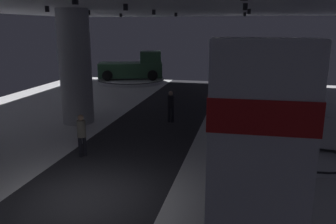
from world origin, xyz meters
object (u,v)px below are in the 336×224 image
object	(u,v)px
column_left	(75,67)
pickup_truck_mid_right	(291,118)
visitor_walking_far	(82,133)
display_platform_mid_right	(297,144)
visitor_walking_near	(171,105)
display_platform_deep_left	(131,80)
pickup_truck_deep_left	(135,68)
display_platform_deep_right	(290,88)
display_car_deep_right	(291,77)

from	to	relation	value
column_left	pickup_truck_mid_right	distance (m)	10.15
pickup_truck_mid_right	visitor_walking_far	size ratio (longest dim) A/B	3.47
display_platform_mid_right	visitor_walking_near	world-z (taller)	visitor_walking_near
display_platform_deep_left	visitor_walking_near	distance (m)	13.10
pickup_truck_deep_left	display_platform_deep_right	distance (m)	12.65
display_platform_mid_right	visitor_walking_near	size ratio (longest dim) A/B	3.81
display_platform_mid_right	pickup_truck_mid_right	size ratio (longest dim) A/B	1.10
display_platform_mid_right	visitor_walking_far	bearing A→B (deg)	-160.05
pickup_truck_deep_left	visitor_walking_near	xyz separation A→B (m)	(5.73, -11.69, -0.35)
pickup_truck_mid_right	display_platform_mid_right	bearing A→B (deg)	-7.25
display_platform_deep_left	display_platform_deep_right	bearing A→B (deg)	-3.33
column_left	pickup_truck_mid_right	xyz separation A→B (m)	(9.93, -1.37, -1.59)
column_left	pickup_truck_mid_right	bearing A→B (deg)	-7.85
column_left	display_platform_mid_right	bearing A→B (deg)	-7.83
display_platform_deep_left	display_car_deep_right	size ratio (longest dim) A/B	1.26
display_platform_deep_left	pickup_truck_deep_left	distance (m)	1.12
display_car_deep_right	pickup_truck_deep_left	bearing A→B (deg)	176.10
pickup_truck_deep_left	visitor_walking_near	bearing A→B (deg)	-63.88
visitor_walking_near	column_left	bearing A→B (deg)	-167.90
pickup_truck_mid_right	visitor_walking_near	bearing A→B (deg)	156.59
display_platform_deep_right	display_platform_mid_right	size ratio (longest dim) A/B	0.78
display_platform_deep_left	display_car_deep_right	xyz separation A→B (m)	(12.90, -0.78, 0.81)
display_platform_deep_right	column_left	bearing A→B (deg)	-133.87
display_car_deep_right	display_platform_mid_right	bearing A→B (deg)	-94.93
display_platform_deep_left	pickup_truck_mid_right	world-z (taller)	pickup_truck_mid_right
display_platform_mid_right	visitor_walking_near	bearing A→B (deg)	157.42
display_platform_deep_left	display_platform_mid_right	distance (m)	18.27
column_left	pickup_truck_deep_left	world-z (taller)	column_left
display_platform_deep_left	visitor_walking_near	world-z (taller)	visitor_walking_near
display_platform_deep_right	visitor_walking_far	world-z (taller)	visitor_walking_far
visitor_walking_near	visitor_walking_far	size ratio (longest dim) A/B	1.00
column_left	display_platform_mid_right	size ratio (longest dim) A/B	0.91
display_platform_deep_right	display_platform_mid_right	world-z (taller)	display_platform_deep_right
display_car_deep_right	display_platform_mid_right	world-z (taller)	display_car_deep_right
display_platform_deep_right	visitor_walking_near	bearing A→B (deg)	-122.23
display_platform_deep_right	display_car_deep_right	bearing A→B (deg)	-57.42
pickup_truck_deep_left	pickup_truck_mid_right	size ratio (longest dim) A/B	1.03
display_car_deep_right	pickup_truck_mid_right	bearing A→B (deg)	-96.32
display_platform_mid_right	display_platform_deep_right	bearing A→B (deg)	85.15
pickup_truck_deep_left	display_platform_deep_right	size ratio (longest dim) A/B	1.19
display_platform_deep_right	visitor_walking_near	world-z (taller)	visitor_walking_near
pickup_truck_mid_right	visitor_walking_far	world-z (taller)	pickup_truck_mid_right
visitor_walking_far	display_platform_deep_right	bearing A→B (deg)	60.73
pickup_truck_deep_left	display_car_deep_right	distance (m)	12.62
pickup_truck_deep_left	display_platform_mid_right	size ratio (longest dim) A/B	0.94
pickup_truck_deep_left	display_platform_deep_left	bearing A→B (deg)	-164.91
display_platform_mid_right	pickup_truck_mid_right	distance (m)	1.08
pickup_truck_deep_left	display_car_deep_right	xyz separation A→B (m)	(12.59, -0.86, -0.26)
pickup_truck_deep_left	visitor_walking_near	distance (m)	13.02
column_left	display_car_deep_right	bearing A→B (deg)	46.02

